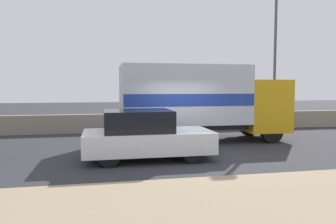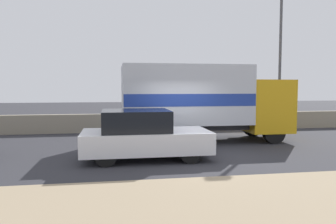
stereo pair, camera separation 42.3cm
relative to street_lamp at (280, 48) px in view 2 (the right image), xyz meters
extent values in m
plane|color=#2D2D33|center=(-6.14, -5.68, -4.22)|extent=(80.00, 80.00, 0.00)
cube|color=gray|center=(-6.14, 0.60, -3.77)|extent=(60.00, 0.35, 0.91)
cylinder|color=#4C4C51|center=(0.00, 0.00, -0.68)|extent=(0.14, 0.14, 7.08)
cube|color=gold|center=(-2.26, -2.84, -2.76)|extent=(1.74, 2.38, 2.13)
cube|color=black|center=(-1.41, -2.84, -2.34)|extent=(0.06, 2.02, 0.94)
cube|color=#2D2D33|center=(-5.64, -2.84, -3.57)|extent=(5.03, 1.35, 0.25)
cube|color=silver|center=(-5.64, -2.84, -2.29)|extent=(5.03, 2.45, 2.32)
cube|color=navy|center=(-5.64, -2.84, -2.47)|extent=(5.00, 2.47, 0.46)
cylinder|color=black|center=(-2.26, -1.83, -3.79)|extent=(0.87, 0.28, 0.87)
cylinder|color=black|center=(-2.26, -3.86, -3.79)|extent=(0.87, 0.28, 0.87)
cylinder|color=black|center=(-7.03, -1.83, -3.79)|extent=(0.87, 0.28, 0.87)
cylinder|color=black|center=(-7.03, -3.86, -3.79)|extent=(0.87, 0.28, 0.87)
cylinder|color=black|center=(-6.02, -1.83, -3.79)|extent=(0.87, 0.28, 0.87)
cylinder|color=black|center=(-6.02, -3.86, -3.79)|extent=(0.87, 0.28, 0.87)
cube|color=silver|center=(-7.52, -5.79, -3.66)|extent=(3.91, 1.89, 0.65)
cube|color=black|center=(-7.83, -5.79, -3.02)|extent=(2.04, 1.74, 0.64)
cylinder|color=black|center=(-6.30, -4.96, -3.91)|extent=(0.63, 0.20, 0.63)
cylinder|color=black|center=(-6.30, -6.61, -3.91)|extent=(0.63, 0.20, 0.63)
cylinder|color=black|center=(-8.73, -4.96, -3.91)|extent=(0.63, 0.20, 0.63)
cylinder|color=black|center=(-8.73, -6.61, -3.91)|extent=(0.63, 0.20, 0.63)
camera|label=1|loc=(-8.92, -15.73, -2.00)|focal=35.00mm
camera|label=2|loc=(-8.51, -15.81, -2.00)|focal=35.00mm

